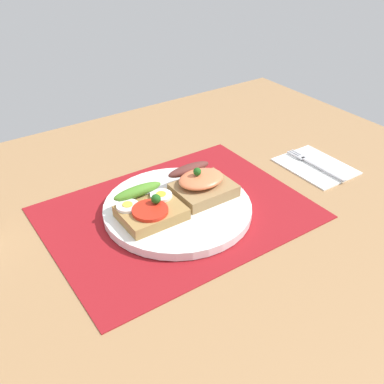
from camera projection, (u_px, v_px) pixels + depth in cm
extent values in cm
cube|color=#9C7349|center=(178.00, 221.00, 78.26)|extent=(120.00, 90.00, 3.20)
cube|color=maroon|center=(178.00, 213.00, 77.31)|extent=(43.78, 32.93, 0.30)
cylinder|color=white|center=(178.00, 208.00, 76.82)|extent=(25.39, 25.39, 1.48)
cube|color=#9F7943|center=(151.00, 213.00, 72.82)|extent=(10.09, 7.99, 1.91)
cylinder|color=red|center=(150.00, 210.00, 71.20)|extent=(5.84, 5.84, 0.60)
ellipsoid|color=#4D8627|center=(138.00, 191.00, 74.85)|extent=(8.88, 2.20, 1.80)
sphere|color=#1E5919|center=(156.00, 199.00, 72.00)|extent=(1.60, 1.60, 1.60)
cylinder|color=white|center=(128.00, 206.00, 72.32)|extent=(3.71, 3.71, 0.50)
cylinder|color=yellow|center=(128.00, 204.00, 72.14)|extent=(1.67, 1.67, 0.16)
cylinder|color=white|center=(161.00, 196.00, 74.90)|extent=(3.71, 3.71, 0.50)
cylinder|color=yellow|center=(161.00, 194.00, 74.72)|extent=(1.67, 1.67, 0.16)
cube|color=#98764A|center=(203.00, 189.00, 78.64)|extent=(10.18, 7.99, 2.05)
ellipsoid|color=#EC7448|center=(201.00, 179.00, 77.83)|extent=(8.34, 6.39, 1.84)
ellipsoid|color=#5A2A25|center=(189.00, 169.00, 80.63)|extent=(8.65, 2.20, 1.80)
sphere|color=#1E5919|center=(197.00, 172.00, 76.73)|extent=(1.40, 1.40, 1.40)
cube|color=white|center=(316.00, 166.00, 90.72)|extent=(11.12, 14.50, 0.60)
cube|color=#B7B7BC|center=(323.00, 169.00, 88.73)|extent=(0.80, 11.05, 0.32)
cube|color=#B7B7BC|center=(302.00, 157.00, 92.69)|extent=(1.50, 1.20, 0.32)
cube|color=#B7B7BC|center=(292.00, 154.00, 93.77)|extent=(0.32, 2.80, 0.32)
cube|color=#B7B7BC|center=(295.00, 154.00, 94.08)|extent=(0.32, 2.80, 0.32)
cube|color=#B7B7BC|center=(297.00, 153.00, 94.38)|extent=(0.32, 2.80, 0.32)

